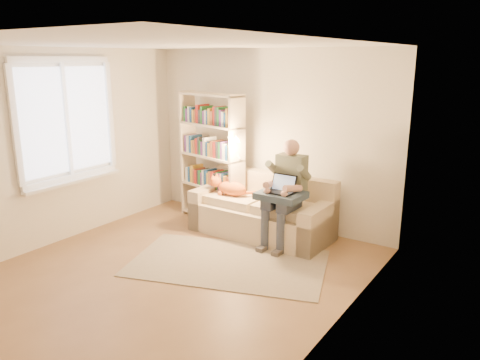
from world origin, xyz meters
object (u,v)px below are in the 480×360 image
Objects in this scene: sofa at (263,213)px; person at (286,187)px; bookshelf at (211,151)px; laptop at (281,188)px; cat at (230,187)px.

sofa is 0.69m from person.
laptop is at bearing -3.02° from bookshelf.
bookshelf is (-1.42, 0.37, 0.27)m from laptop.
sofa is 0.73m from laptop.
laptop is (0.44, -0.28, 0.51)m from sofa.
person is 2.05× the size of cat.
cat is 0.70m from bookshelf.
person is at bearing -1.53° from cat.
cat is 2.01× the size of laptop.
person is 0.94m from cat.
bookshelf is at bearing 175.13° from sofa.
bookshelf is at bearing 170.66° from person.
laptop reaches higher than sofa.
sofa is at bearing 14.75° from cat.
laptop is at bearing -9.20° from cat.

